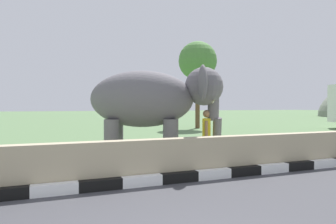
# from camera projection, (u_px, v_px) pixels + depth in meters

# --- Properties ---
(striped_curb) EXTENTS (16.20, 0.20, 0.24)m
(striped_curb) POSITION_uv_depth(u_px,v_px,m) (78.00, 187.00, 6.18)
(striped_curb) COLOR white
(striped_curb) RESTS_ON ground_plane
(barrier_parapet) EXTENTS (28.00, 0.36, 1.00)m
(barrier_parapet) POSITION_uv_depth(u_px,v_px,m) (178.00, 159.00, 7.32)
(barrier_parapet) COLOR tan
(barrier_parapet) RESTS_ON ground_plane
(elephant) EXTENTS (4.06, 3.09, 2.95)m
(elephant) POSITION_uv_depth(u_px,v_px,m) (154.00, 101.00, 9.17)
(elephant) COLOR slate
(elephant) RESTS_ON ground_plane
(person_handler) EXTENTS (0.41, 0.58, 1.66)m
(person_handler) POSITION_uv_depth(u_px,v_px,m) (207.00, 134.00, 9.23)
(person_handler) COLOR navy
(person_handler) RESTS_ON ground_plane
(tree_distant) EXTENTS (3.05, 3.05, 6.91)m
(tree_distant) POSITION_uv_depth(u_px,v_px,m) (198.00, 62.00, 24.14)
(tree_distant) COLOR brown
(tree_distant) RESTS_ON ground_plane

